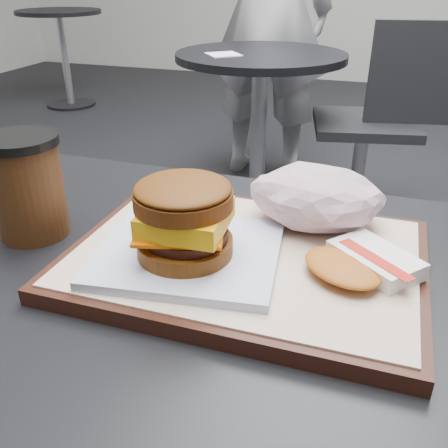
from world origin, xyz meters
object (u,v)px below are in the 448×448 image
Objects in this scene: crumpled_wrapper at (317,197)px; patron at (269,6)px; customer_table at (190,406)px; neighbor_chair at (382,113)px; neighbor_table at (259,102)px; breakfast_sandwich at (186,227)px; serving_tray at (246,258)px; hash_brown at (360,263)px; coffee_cup at (27,185)px.

patron is (-0.58, 2.11, 0.06)m from crumpled_wrapper.
customer_table is at bearing -128.84° from crumpled_wrapper.
customer_table is 0.45× the size of patron.
neighbor_chair is 0.87m from patron.
breakfast_sandwich is at bearing -78.00° from neighbor_table.
breakfast_sandwich is at bearing 98.27° from customer_table.
hash_brown reaches higher than serving_tray.
patron is at bearing 105.45° from crumpled_wrapper.
coffee_cup is 0.17× the size of neighbor_table.
hash_brown is 1.08× the size of coffee_cup.
customer_table is 2.11× the size of serving_tray.
customer_table is 0.30m from crumpled_wrapper.
breakfast_sandwich reaches higher than crumpled_wrapper.
neighbor_table is (-0.13, 1.61, -0.28)m from coffee_cup.
hash_brown is (0.12, -0.00, 0.02)m from serving_tray.
hash_brown is at bearing 14.73° from customer_table.
customer_table is at bearing -81.73° from breakfast_sandwich.
customer_table is at bearing -165.27° from hash_brown.
patron reaches higher than customer_table.
patron is at bearing 142.57° from neighbor_chair.
hash_brown is 0.15× the size of neighbor_chair.
breakfast_sandwich is at bearing -144.71° from serving_tray.
customer_table is 0.21m from serving_tray.
neighbor_chair is (0.10, 1.73, -0.27)m from serving_tray.
neighbor_chair reaches higher than crumpled_wrapper.
patron reaches higher than serving_tray.
breakfast_sandwich is at bearing -168.97° from hash_brown.
customer_table is at bearing 101.71° from patron.
serving_tray is 2.27m from patron.
neighbor_chair is (0.15, 1.78, -0.07)m from customer_table.
breakfast_sandwich is 1.68× the size of coffee_cup.
neighbor_table is (-0.46, 1.51, -0.27)m from crumpled_wrapper.
crumpled_wrapper is 0.21× the size of neighbor_table.
breakfast_sandwich is at bearing -131.69° from crumpled_wrapper.
serving_tray is 0.12m from hash_brown.
crumpled_wrapper is at bearing -91.41° from neighbor_chair.
neighbor_table is at bearing -166.03° from neighbor_chair.
hash_brown is at bearing -71.90° from neighbor_table.
crumpled_wrapper is 0.18× the size of neighbor_chair.
breakfast_sandwich is (-0.00, 0.01, 0.24)m from customer_table.
breakfast_sandwich is at bearing -7.67° from coffee_cup.
neighbor_table is 0.85× the size of neighbor_chair.
neighbor_chair is 0.50× the size of patron.
neighbor_chair is (0.04, 1.64, -0.31)m from crumpled_wrapper.
neighbor_table is at bearing 102.00° from breakfast_sandwich.
serving_tray is 1.80× the size of breakfast_sandwich.
breakfast_sandwich reaches higher than hash_brown.
crumpled_wrapper is at bearing 105.34° from patron.
crumpled_wrapper is (0.06, 0.09, 0.04)m from serving_tray.
serving_tray is 2.46× the size of crumpled_wrapper.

